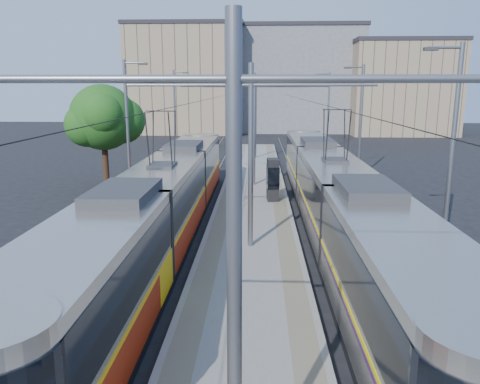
{
  "coord_description": "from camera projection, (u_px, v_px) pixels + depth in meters",
  "views": [
    {
      "loc": [
        0.3,
        -9.6,
        6.4
      ],
      "look_at": [
        -0.56,
        11.89,
        1.6
      ],
      "focal_mm": 35.0,
      "sensor_mm": 36.0,
      "label": 1
    }
  ],
  "objects": [
    {
      "name": "tram_left",
      "position": [
        164.0,
        204.0,
        19.3
      ],
      "size": [
        2.43,
        27.87,
        5.5
      ],
      "color": "black",
      "rests_on": "ground"
    },
    {
      "name": "street_lamps",
      "position": [
        254.0,
        123.0,
        30.34
      ],
      "size": [
        15.18,
        38.22,
        8.0
      ],
      "color": "slate",
      "rests_on": "ground"
    },
    {
      "name": "platform",
      "position": [
        253.0,
        197.0,
        27.31
      ],
      "size": [
        4.0,
        50.0,
        0.3
      ],
      "primitive_type": "cube",
      "color": "gray",
      "rests_on": "ground"
    },
    {
      "name": "catenary",
      "position": [
        253.0,
        126.0,
        23.59
      ],
      "size": [
        9.2,
        70.0,
        7.0
      ],
      "color": "slate",
      "rests_on": "platform"
    },
    {
      "name": "ground",
      "position": [
        244.0,
        372.0,
        10.77
      ],
      "size": [
        160.0,
        160.0,
        0.0
      ],
      "primitive_type": "plane",
      "color": "black",
      "rests_on": "ground"
    },
    {
      "name": "building_right",
      "position": [
        400.0,
        88.0,
        65.16
      ],
      "size": [
        14.28,
        10.2,
        12.79
      ],
      "color": "gray",
      "rests_on": "ground"
    },
    {
      "name": "tactile_strip_left",
      "position": [
        228.0,
        194.0,
        27.34
      ],
      "size": [
        0.7,
        50.0,
        0.01
      ],
      "primitive_type": "cube",
      "color": "gray",
      "rests_on": "platform"
    },
    {
      "name": "building_centre",
      "position": [
        297.0,
        80.0,
        71.29
      ],
      "size": [
        18.36,
        14.28,
        15.18
      ],
      "color": "gray",
      "rests_on": "ground"
    },
    {
      "name": "tree",
      "position": [
        108.0,
        118.0,
        29.75
      ],
      "size": [
        4.57,
        4.23,
        6.65
      ],
      "color": "#382314",
      "rests_on": "ground"
    },
    {
      "name": "tactile_strip_right",
      "position": [
        278.0,
        195.0,
        27.22
      ],
      "size": [
        0.7,
        50.0,
        0.01
      ],
      "primitive_type": "cube",
      "color": "gray",
      "rests_on": "platform"
    },
    {
      "name": "tram_right",
      "position": [
        333.0,
        194.0,
        20.52
      ],
      "size": [
        2.43,
        30.87,
        5.5
      ],
      "color": "black",
      "rests_on": "ground"
    },
    {
      "name": "building_left",
      "position": [
        189.0,
        80.0,
        68.03
      ],
      "size": [
        16.32,
        12.24,
        15.09
      ],
      "color": "gray",
      "rests_on": "ground"
    },
    {
      "name": "shelter",
      "position": [
        273.0,
        179.0,
        25.74
      ],
      "size": [
        0.72,
        1.09,
        2.31
      ],
      "rotation": [
        0.0,
        0.0,
        0.07
      ],
      "color": "black",
      "rests_on": "platform"
    },
    {
      "name": "rails",
      "position": [
        253.0,
        199.0,
        27.34
      ],
      "size": [
        8.71,
        70.0,
        0.03
      ],
      "color": "gray",
      "rests_on": "ground"
    }
  ]
}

